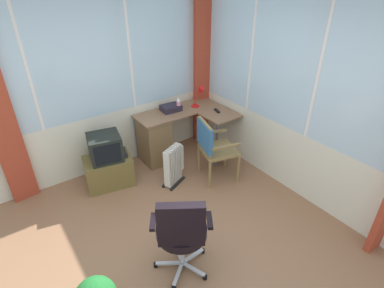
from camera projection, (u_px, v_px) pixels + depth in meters
name	position (u px, v px, depth m)	size (l,w,h in m)	color
ground	(175.00, 261.00, 3.30)	(4.96, 5.20, 0.06)	#895F43
north_window_panel	(87.00, 86.00, 4.10)	(3.96, 0.07, 2.68)	silver
east_window_panel	(314.00, 102.00, 3.62)	(0.07, 4.20, 2.68)	silver
curtain_corner	(203.00, 68.00, 4.98)	(0.32, 0.07, 2.58)	#A53B26
desk	(160.00, 136.00, 4.78)	(1.40, 1.00, 0.77)	#886246
desk_lamp	(201.00, 93.00, 4.82)	(0.23, 0.20, 0.35)	red
tv_remote	(217.00, 111.00, 4.76)	(0.04, 0.15, 0.02)	black
spray_bottle	(179.00, 104.00, 4.74)	(0.06, 0.06, 0.22)	pink
paper_tray	(171.00, 108.00, 4.77)	(0.30, 0.23, 0.09)	#261F2D
wooden_armchair	(211.00, 143.00, 4.25)	(0.60, 0.59, 0.93)	olive
office_chair	(181.00, 230.00, 2.85)	(0.61, 0.60, 1.01)	#B7B7BF
tv_on_stand	(108.00, 163.00, 4.26)	(0.72, 0.56, 0.79)	brown
space_heater	(174.00, 165.00, 4.31)	(0.41, 0.30, 0.60)	silver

